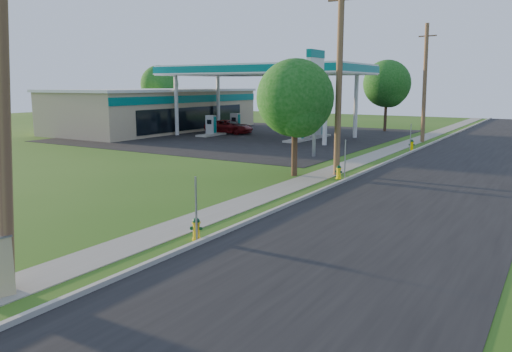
{
  "coord_description": "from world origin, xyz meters",
  "views": [
    {
      "loc": [
        9.35,
        -7.13,
        4.65
      ],
      "look_at": [
        0.0,
        8.0,
        1.4
      ],
      "focal_mm": 35.0,
      "sensor_mm": 36.0,
      "label": 1
    }
  ],
  "objects_px": {
    "utility_pole_mid": "(339,79)",
    "price_pylon": "(315,73)",
    "tree_back": "(160,86)",
    "hydrant_far": "(412,145)",
    "hydrant_mid": "(339,172)",
    "fuel_pump_nw": "(211,128)",
    "utility_pole_near": "(1,78)",
    "fuel_pump_se": "(318,129)",
    "hydrant_near": "(196,229)",
    "fuel_pump_sw": "(235,125)",
    "utility_pole_far": "(425,83)",
    "tree_lot": "(388,86)",
    "tree_verge": "(296,101)",
    "fuel_pump_ne": "(298,133)",
    "car_red": "(229,127)"
  },
  "relations": [
    {
      "from": "fuel_pump_sw",
      "to": "hydrant_mid",
      "type": "relative_size",
      "value": 4.39
    },
    {
      "from": "utility_pole_far",
      "to": "tree_lot",
      "type": "distance_m",
      "value": 9.56
    },
    {
      "from": "utility_pole_mid",
      "to": "fuel_pump_se",
      "type": "bearing_deg",
      "value": 117.63
    },
    {
      "from": "car_red",
      "to": "tree_verge",
      "type": "bearing_deg",
      "value": -140.52
    },
    {
      "from": "fuel_pump_nw",
      "to": "hydrant_far",
      "type": "xyz_separation_m",
      "value": [
        18.6,
        -0.78,
        -0.33
      ]
    },
    {
      "from": "utility_pole_mid",
      "to": "tree_back",
      "type": "relative_size",
      "value": 1.38
    },
    {
      "from": "car_red",
      "to": "fuel_pump_se",
      "type": "bearing_deg",
      "value": -85.07
    },
    {
      "from": "fuel_pump_se",
      "to": "price_pylon",
      "type": "bearing_deg",
      "value": -66.5
    },
    {
      "from": "tree_verge",
      "to": "tree_lot",
      "type": "xyz_separation_m",
      "value": [
        -3.77,
        27.26,
        0.75
      ]
    },
    {
      "from": "price_pylon",
      "to": "car_red",
      "type": "height_order",
      "value": "price_pylon"
    },
    {
      "from": "fuel_pump_se",
      "to": "hydrant_near",
      "type": "bearing_deg",
      "value": -72.01
    },
    {
      "from": "utility_pole_far",
      "to": "hydrant_mid",
      "type": "bearing_deg",
      "value": -88.38
    },
    {
      "from": "utility_pole_far",
      "to": "fuel_pump_ne",
      "type": "relative_size",
      "value": 2.97
    },
    {
      "from": "utility_pole_far",
      "to": "tree_verge",
      "type": "relative_size",
      "value": 1.59
    },
    {
      "from": "fuel_pump_ne",
      "to": "fuel_pump_sw",
      "type": "relative_size",
      "value": 1.0
    },
    {
      "from": "fuel_pump_sw",
      "to": "tree_lot",
      "type": "distance_m",
      "value": 15.74
    },
    {
      "from": "tree_verge",
      "to": "hydrant_mid",
      "type": "distance_m",
      "value": 4.17
    },
    {
      "from": "fuel_pump_ne",
      "to": "price_pylon",
      "type": "relative_size",
      "value": 0.47
    },
    {
      "from": "hydrant_near",
      "to": "fuel_pump_ne",
      "type": "bearing_deg",
      "value": 110.58
    },
    {
      "from": "tree_back",
      "to": "hydrant_far",
      "type": "xyz_separation_m",
      "value": [
        34.3,
        -11.19,
        -4.18
      ]
    },
    {
      "from": "hydrant_mid",
      "to": "hydrant_far",
      "type": "relative_size",
      "value": 0.9
    },
    {
      "from": "hydrant_far",
      "to": "fuel_pump_se",
      "type": "bearing_deg",
      "value": 153.55
    },
    {
      "from": "utility_pole_mid",
      "to": "hydrant_mid",
      "type": "height_order",
      "value": "utility_pole_mid"
    },
    {
      "from": "fuel_pump_ne",
      "to": "tree_lot",
      "type": "relative_size",
      "value": 0.45
    },
    {
      "from": "fuel_pump_ne",
      "to": "hydrant_near",
      "type": "height_order",
      "value": "fuel_pump_ne"
    },
    {
      "from": "tree_back",
      "to": "hydrant_near",
      "type": "distance_m",
      "value": 49.98
    },
    {
      "from": "fuel_pump_ne",
      "to": "fuel_pump_se",
      "type": "bearing_deg",
      "value": 90.0
    },
    {
      "from": "utility_pole_near",
      "to": "utility_pole_far",
      "type": "distance_m",
      "value": 36.0
    },
    {
      "from": "fuel_pump_ne",
      "to": "hydrant_mid",
      "type": "height_order",
      "value": "fuel_pump_ne"
    },
    {
      "from": "car_red",
      "to": "price_pylon",
      "type": "bearing_deg",
      "value": -130.03
    },
    {
      "from": "tree_verge",
      "to": "tree_back",
      "type": "relative_size",
      "value": 0.84
    },
    {
      "from": "utility_pole_far",
      "to": "tree_verge",
      "type": "distance_m",
      "value": 19.51
    },
    {
      "from": "utility_pole_far",
      "to": "hydrant_mid",
      "type": "xyz_separation_m",
      "value": [
        0.54,
        -19.0,
        -4.45
      ]
    },
    {
      "from": "hydrant_mid",
      "to": "car_red",
      "type": "xyz_separation_m",
      "value": [
        -18.24,
        16.67,
        0.31
      ]
    },
    {
      "from": "utility_pole_far",
      "to": "tree_back",
      "type": "relative_size",
      "value": 1.34
    },
    {
      "from": "fuel_pump_nw",
      "to": "car_red",
      "type": "height_order",
      "value": "fuel_pump_nw"
    },
    {
      "from": "hydrant_far",
      "to": "tree_lot",
      "type": "bearing_deg",
      "value": 114.38
    },
    {
      "from": "fuel_pump_nw",
      "to": "hydrant_near",
      "type": "relative_size",
      "value": 4.35
    },
    {
      "from": "hydrant_mid",
      "to": "fuel_pump_se",
      "type": "bearing_deg",
      "value": 117.67
    },
    {
      "from": "utility_pole_far",
      "to": "fuel_pump_sw",
      "type": "xyz_separation_m",
      "value": [
        -17.9,
        -1.0,
        -4.08
      ]
    },
    {
      "from": "fuel_pump_nw",
      "to": "hydrant_mid",
      "type": "xyz_separation_m",
      "value": [
        18.44,
        -14.0,
        -0.37
      ]
    },
    {
      "from": "utility_pole_mid",
      "to": "utility_pole_far",
      "type": "bearing_deg",
      "value": 90.0
    },
    {
      "from": "fuel_pump_sw",
      "to": "hydrant_near",
      "type": "bearing_deg",
      "value": -57.87
    },
    {
      "from": "utility_pole_near",
      "to": "fuel_pump_se",
      "type": "height_order",
      "value": "utility_pole_near"
    },
    {
      "from": "utility_pole_mid",
      "to": "price_pylon",
      "type": "height_order",
      "value": "utility_pole_mid"
    },
    {
      "from": "utility_pole_far",
      "to": "hydrant_far",
      "type": "distance_m",
      "value": 7.3
    },
    {
      "from": "fuel_pump_sw",
      "to": "price_pylon",
      "type": "height_order",
      "value": "price_pylon"
    },
    {
      "from": "tree_back",
      "to": "utility_pole_far",
      "type": "bearing_deg",
      "value": -9.15
    },
    {
      "from": "utility_pole_mid",
      "to": "hydrant_far",
      "type": "height_order",
      "value": "utility_pole_mid"
    },
    {
      "from": "fuel_pump_ne",
      "to": "tree_verge",
      "type": "relative_size",
      "value": 0.53
    }
  ]
}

